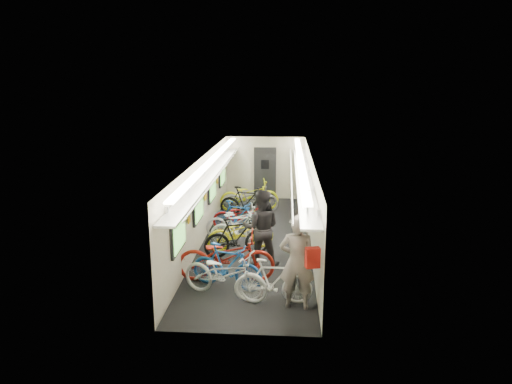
# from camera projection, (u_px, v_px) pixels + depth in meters

# --- Properties ---
(train_car_shell) EXTENTS (10.00, 10.00, 10.00)m
(train_car_shell) POSITION_uv_depth(u_px,v_px,m) (246.00, 179.00, 13.33)
(train_car_shell) COLOR black
(train_car_shell) RESTS_ON ground
(bicycle_0) EXTENTS (2.05, 1.33, 1.02)m
(bicycle_0) POSITION_uv_depth(u_px,v_px,m) (225.00, 274.00, 9.46)
(bicycle_0) COLOR silver
(bicycle_0) RESTS_ON ground
(bicycle_1) EXTENTS (1.74, 0.97, 1.01)m
(bicycle_1) POSITION_uv_depth(u_px,v_px,m) (227.00, 266.00, 9.88)
(bicycle_1) COLOR #194B9A
(bicycle_1) RESTS_ON ground
(bicycle_2) EXTENTS (2.22, 0.87, 1.15)m
(bicycle_2) POSITION_uv_depth(u_px,v_px,m) (226.00, 257.00, 10.23)
(bicycle_2) COLOR maroon
(bicycle_2) RESTS_ON ground
(bicycle_3) EXTENTS (1.81, 1.06, 1.05)m
(bicycle_3) POSITION_uv_depth(u_px,v_px,m) (237.00, 237.00, 11.70)
(bicycle_3) COLOR black
(bicycle_3) RESTS_ON ground
(bicycle_4) EXTENTS (1.95, 1.31, 0.97)m
(bicycle_4) POSITION_uv_depth(u_px,v_px,m) (241.00, 232.00, 12.19)
(bicycle_4) COLOR yellow
(bicycle_4) RESTS_ON ground
(bicycle_5) EXTENTS (1.60, 0.76, 0.93)m
(bicycle_5) POSITION_uv_depth(u_px,v_px,m) (238.00, 228.00, 12.65)
(bicycle_5) COLOR white
(bicycle_5) RESTS_ON ground
(bicycle_6) EXTENTS (1.89, 1.04, 0.94)m
(bicycle_6) POSITION_uv_depth(u_px,v_px,m) (237.00, 221.00, 13.25)
(bicycle_6) COLOR silver
(bicycle_6) RESTS_ON ground
(bicycle_7) EXTENTS (1.68, 0.92, 0.97)m
(bicycle_7) POSITION_uv_depth(u_px,v_px,m) (237.00, 217.00, 13.61)
(bicycle_7) COLOR #17478E
(bicycle_7) RESTS_ON ground
(bicycle_8) EXTENTS (1.84, 0.72, 0.95)m
(bicycle_8) POSITION_uv_depth(u_px,v_px,m) (242.00, 216.00, 13.70)
(bicycle_8) COLOR maroon
(bicycle_8) RESTS_ON ground
(bicycle_9) EXTENTS (1.85, 0.82, 1.07)m
(bicycle_9) POSITION_uv_depth(u_px,v_px,m) (246.00, 202.00, 15.06)
(bicycle_9) COLOR black
(bicycle_9) RESTS_ON ground
(bicycle_10) EXTENTS (2.17, 1.12, 1.08)m
(bicycle_10) POSITION_uv_depth(u_px,v_px,m) (249.00, 195.00, 16.00)
(bicycle_10) COLOR yellow
(bicycle_10) RESTS_ON ground
(bicycle_11) EXTENTS (1.58, 0.45, 0.95)m
(bicycle_11) POSITION_uv_depth(u_px,v_px,m) (273.00, 281.00, 9.19)
(bicycle_11) COLOR white
(bicycle_11) RESTS_ON ground
(bicycle_12) EXTENTS (1.88, 0.78, 0.96)m
(bicycle_12) POSITION_uv_depth(u_px,v_px,m) (252.00, 198.00, 15.81)
(bicycle_12) COLOR slate
(bicycle_12) RESTS_ON ground
(passenger_near) EXTENTS (0.73, 0.50, 1.92)m
(passenger_near) POSITION_uv_depth(u_px,v_px,m) (297.00, 262.00, 8.91)
(passenger_near) COLOR gray
(passenger_near) RESTS_ON ground
(passenger_mid) EXTENTS (0.93, 0.72, 1.90)m
(passenger_mid) POSITION_uv_depth(u_px,v_px,m) (261.00, 228.00, 11.02)
(passenger_mid) COLOR black
(passenger_mid) RESTS_ON ground
(backpack) EXTENTS (0.29, 0.20, 0.38)m
(backpack) POSITION_uv_depth(u_px,v_px,m) (313.00, 258.00, 8.27)
(backpack) COLOR red
(backpack) RESTS_ON passenger_near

